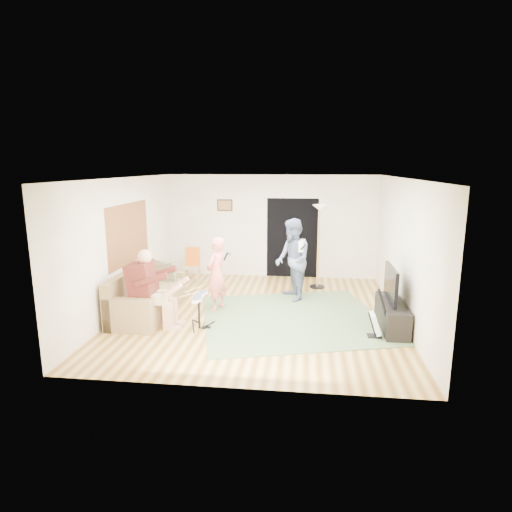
{
  "coord_description": "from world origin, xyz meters",
  "views": [
    {
      "loc": [
        0.91,
        -8.18,
        2.94
      ],
      "look_at": [
        -0.1,
        0.3,
        1.12
      ],
      "focal_mm": 30.0,
      "sensor_mm": 36.0,
      "label": 1
    }
  ],
  "objects_px": {
    "singer": "(217,274)",
    "television": "(391,284)",
    "guitarist": "(292,260)",
    "dining_chair": "(192,270)",
    "sofa": "(144,299)",
    "torchiere_lamp": "(319,231)",
    "tv_cabinet": "(392,315)",
    "guitar_spare": "(376,324)",
    "drum_kit": "(199,313)"
  },
  "relations": [
    {
      "from": "singer",
      "to": "television",
      "type": "distance_m",
      "value": 3.41
    },
    {
      "from": "singer",
      "to": "guitarist",
      "type": "distance_m",
      "value": 1.75
    },
    {
      "from": "dining_chair",
      "to": "guitarist",
      "type": "bearing_deg",
      "value": -27.88
    },
    {
      "from": "sofa",
      "to": "torchiere_lamp",
      "type": "bearing_deg",
      "value": 33.42
    },
    {
      "from": "guitarist",
      "to": "dining_chair",
      "type": "distance_m",
      "value": 2.87
    },
    {
      "from": "torchiere_lamp",
      "to": "tv_cabinet",
      "type": "bearing_deg",
      "value": -63.19
    },
    {
      "from": "sofa",
      "to": "dining_chair",
      "type": "bearing_deg",
      "value": 81.61
    },
    {
      "from": "tv_cabinet",
      "to": "television",
      "type": "height_order",
      "value": "television"
    },
    {
      "from": "sofa",
      "to": "singer",
      "type": "xyz_separation_m",
      "value": [
        1.41,
        0.41,
        0.46
      ]
    },
    {
      "from": "singer",
      "to": "television",
      "type": "bearing_deg",
      "value": 100.82
    },
    {
      "from": "guitar_spare",
      "to": "tv_cabinet",
      "type": "xyz_separation_m",
      "value": [
        0.35,
        0.46,
        -0.0
      ]
    },
    {
      "from": "torchiere_lamp",
      "to": "dining_chair",
      "type": "xyz_separation_m",
      "value": [
        -3.15,
        0.08,
        -1.07
      ]
    },
    {
      "from": "guitar_spare",
      "to": "television",
      "type": "xyz_separation_m",
      "value": [
        0.3,
        0.46,
        0.6
      ]
    },
    {
      "from": "sofa",
      "to": "torchiere_lamp",
      "type": "relative_size",
      "value": 1.09
    },
    {
      "from": "dining_chair",
      "to": "tv_cabinet",
      "type": "xyz_separation_m",
      "value": [
        4.45,
        -2.63,
        -0.07
      ]
    },
    {
      "from": "guitarist",
      "to": "dining_chair",
      "type": "height_order",
      "value": "guitarist"
    },
    {
      "from": "guitarist",
      "to": "tv_cabinet",
      "type": "relative_size",
      "value": 1.29
    },
    {
      "from": "drum_kit",
      "to": "guitarist",
      "type": "height_order",
      "value": "guitarist"
    },
    {
      "from": "torchiere_lamp",
      "to": "dining_chair",
      "type": "distance_m",
      "value": 3.33
    },
    {
      "from": "sofa",
      "to": "guitarist",
      "type": "height_order",
      "value": "guitarist"
    },
    {
      "from": "singer",
      "to": "torchiere_lamp",
      "type": "distance_m",
      "value": 2.9
    },
    {
      "from": "singer",
      "to": "drum_kit",
      "type": "bearing_deg",
      "value": 16.05
    },
    {
      "from": "torchiere_lamp",
      "to": "television",
      "type": "bearing_deg",
      "value": -64.09
    },
    {
      "from": "torchiere_lamp",
      "to": "guitar_spare",
      "type": "bearing_deg",
      "value": -72.73
    },
    {
      "from": "drum_kit",
      "to": "singer",
      "type": "height_order",
      "value": "singer"
    },
    {
      "from": "drum_kit",
      "to": "tv_cabinet",
      "type": "height_order",
      "value": "drum_kit"
    },
    {
      "from": "torchiere_lamp",
      "to": "sofa",
      "type": "bearing_deg",
      "value": -146.58
    },
    {
      "from": "singer",
      "to": "dining_chair",
      "type": "distance_m",
      "value": 2.28
    },
    {
      "from": "guitarist",
      "to": "torchiere_lamp",
      "type": "xyz_separation_m",
      "value": [
        0.58,
        1.05,
        0.48
      ]
    },
    {
      "from": "sofa",
      "to": "tv_cabinet",
      "type": "distance_m",
      "value": 4.8
    },
    {
      "from": "drum_kit",
      "to": "tv_cabinet",
      "type": "bearing_deg",
      "value": 6.57
    },
    {
      "from": "drum_kit",
      "to": "singer",
      "type": "bearing_deg",
      "value": 84.1
    },
    {
      "from": "guitar_spare",
      "to": "television",
      "type": "distance_m",
      "value": 0.81
    },
    {
      "from": "dining_chair",
      "to": "drum_kit",
      "type": "bearing_deg",
      "value": -77.02
    },
    {
      "from": "torchiere_lamp",
      "to": "singer",
      "type": "bearing_deg",
      "value": -137.8
    },
    {
      "from": "sofa",
      "to": "television",
      "type": "distance_m",
      "value": 4.79
    },
    {
      "from": "sofa",
      "to": "television",
      "type": "relative_size",
      "value": 2.16
    },
    {
      "from": "guitar_spare",
      "to": "singer",
      "type": "bearing_deg",
      "value": 159.75
    },
    {
      "from": "torchiere_lamp",
      "to": "television",
      "type": "relative_size",
      "value": 1.99
    },
    {
      "from": "singer",
      "to": "torchiere_lamp",
      "type": "bearing_deg",
      "value": 154.16
    },
    {
      "from": "singer",
      "to": "dining_chair",
      "type": "bearing_deg",
      "value": -129.94
    },
    {
      "from": "drum_kit",
      "to": "singer",
      "type": "relative_size",
      "value": 0.43
    },
    {
      "from": "sofa",
      "to": "drum_kit",
      "type": "distance_m",
      "value": 1.45
    },
    {
      "from": "guitarist",
      "to": "drum_kit",
      "type": "bearing_deg",
      "value": -60.28
    },
    {
      "from": "tv_cabinet",
      "to": "guitar_spare",
      "type": "bearing_deg",
      "value": -127.46
    },
    {
      "from": "torchiere_lamp",
      "to": "television",
      "type": "height_order",
      "value": "torchiere_lamp"
    },
    {
      "from": "sofa",
      "to": "tv_cabinet",
      "type": "bearing_deg",
      "value": -2.95
    },
    {
      "from": "singer",
      "to": "guitarist",
      "type": "bearing_deg",
      "value": 141.35
    },
    {
      "from": "sofa",
      "to": "television",
      "type": "bearing_deg",
      "value": -2.98
    },
    {
      "from": "guitarist",
      "to": "dining_chair",
      "type": "relative_size",
      "value": 2.04
    }
  ]
}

